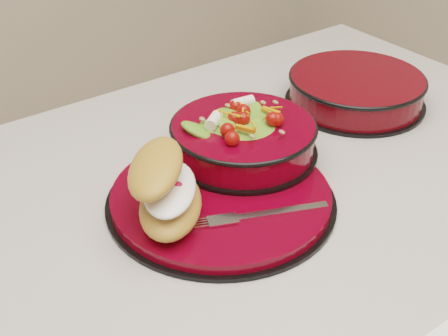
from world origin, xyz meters
TOP-DOWN VIEW (x-y plane):
  - dinner_plate at (-0.02, -0.03)m, footprint 0.32×0.32m
  - salad_bowl at (0.06, 0.03)m, footprint 0.22×0.22m
  - croissant at (-0.11, -0.03)m, footprint 0.15×0.18m
  - fork at (-0.01, -0.10)m, footprint 0.15×0.08m
  - extra_bowl at (0.35, 0.07)m, footprint 0.25×0.25m

SIDE VIEW (x-z plane):
  - dinner_plate at x=-0.02m, z-range 0.90..0.92m
  - fork at x=-0.01m, z-range 0.92..0.92m
  - extra_bowl at x=0.35m, z-range 0.90..0.96m
  - salad_bowl at x=0.06m, z-range 0.91..1.00m
  - croissant at x=-0.11m, z-range 0.92..1.01m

